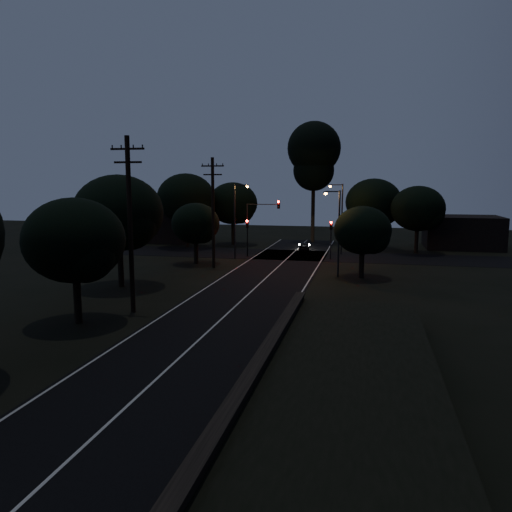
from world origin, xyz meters
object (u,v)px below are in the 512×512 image
at_px(signal_left, 247,231).
at_px(streetlight_a, 236,216).
at_px(utility_pole_mid, 130,222).
at_px(tall_pine, 314,156).
at_px(streetlight_b, 340,214).
at_px(streetlight_c, 337,227).
at_px(car, 304,246).
at_px(signal_mast, 262,218).
at_px(utility_pole_far, 213,211).
at_px(signal_right, 331,233).

height_order(signal_left, streetlight_a, streetlight_a).
distance_m(utility_pole_mid, tall_pine, 41.05).
distance_m(streetlight_a, streetlight_b, 12.19).
height_order(signal_left, streetlight_c, streetlight_c).
bearing_deg(tall_pine, car, -90.04).
relative_size(signal_mast, streetlight_b, 0.78).
height_order(streetlight_a, car, streetlight_a).
distance_m(utility_pole_far, signal_mast, 8.64).
xyz_separation_m(streetlight_b, streetlight_c, (0.52, -14.00, -0.29)).
xyz_separation_m(utility_pole_far, streetlight_b, (11.31, 12.00, -0.85)).
height_order(signal_right, streetlight_c, streetlight_c).
bearing_deg(streetlight_c, signal_mast, 131.19).
distance_m(tall_pine, streetlight_a, 19.48).
xyz_separation_m(streetlight_b, car, (-4.31, 2.00, -4.10)).
xyz_separation_m(utility_pole_mid, signal_left, (1.40, 24.99, -2.90)).
distance_m(signal_left, streetlight_b, 10.84).
height_order(signal_right, signal_mast, signal_mast).
bearing_deg(signal_left, signal_mast, 0.13).
bearing_deg(streetlight_a, signal_left, 70.41).
height_order(utility_pole_mid, streetlight_a, utility_pole_mid).
relative_size(tall_pine, signal_mast, 2.61).
relative_size(utility_pole_far, streetlight_a, 1.31).
bearing_deg(signal_mast, streetlight_a, -140.23).
bearing_deg(tall_pine, signal_left, -110.46).
distance_m(tall_pine, signal_left, 18.34).
xyz_separation_m(utility_pole_mid, streetlight_c, (11.83, 15.00, -1.39)).
bearing_deg(signal_right, streetlight_c, -82.98).
relative_size(signal_right, car, 1.31).
height_order(signal_left, signal_right, same).
xyz_separation_m(utility_pole_mid, streetlight_a, (0.69, 23.00, -1.10)).
xyz_separation_m(signal_mast, streetlight_c, (8.74, -9.99, 0.01)).
height_order(utility_pole_mid, signal_right, utility_pole_mid).
height_order(utility_pole_far, streetlight_c, utility_pole_far).
height_order(signal_mast, streetlight_a, streetlight_a).
bearing_deg(utility_pole_far, streetlight_a, 83.41).
relative_size(utility_pole_mid, tall_pine, 0.68).
bearing_deg(tall_pine, utility_pole_far, -106.93).
distance_m(utility_pole_far, signal_left, 8.53).
relative_size(streetlight_c, car, 2.40).
xyz_separation_m(signal_right, streetlight_c, (1.23, -9.99, 1.51)).
bearing_deg(utility_pole_far, utility_pole_mid, -90.00).
xyz_separation_m(utility_pole_far, streetlight_c, (11.83, -2.00, -1.13)).
bearing_deg(streetlight_c, streetlight_a, 144.31).
distance_m(utility_pole_far, tall_pine, 24.85).
bearing_deg(streetlight_c, signal_left, 136.24).
bearing_deg(utility_pole_far, signal_left, 80.06).
bearing_deg(tall_pine, streetlight_c, -79.07).
xyz_separation_m(utility_pole_mid, signal_mast, (3.09, 24.99, -1.40)).
xyz_separation_m(utility_pole_mid, tall_pine, (7.00, 40.00, 6.01)).
bearing_deg(utility_pole_mid, car, 77.29).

